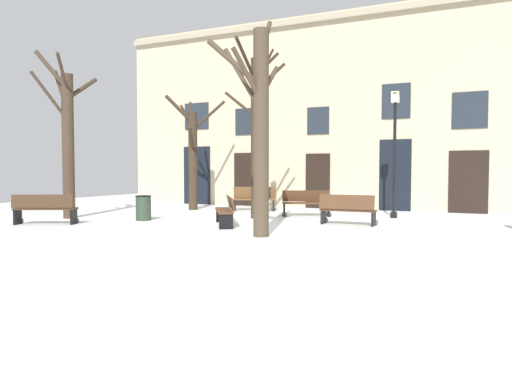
{
  "coord_description": "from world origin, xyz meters",
  "views": [
    {
      "loc": [
        5.77,
        -11.27,
        1.57
      ],
      "look_at": [
        0.0,
        1.51,
        0.93
      ],
      "focal_mm": 32.96,
      "sensor_mm": 36.0,
      "label": 1
    }
  ],
  "objects_px": {
    "streetlamp": "(395,140)",
    "bench_back_to_back_left": "(254,199)",
    "tree_right_of_center": "(67,136)",
    "litter_bin": "(143,208)",
    "tree_near_facade": "(255,127)",
    "bench_far_corner": "(45,209)",
    "tree_center": "(259,124)",
    "tree_foreground": "(193,153)",
    "bench_back_to_back_right": "(348,210)",
    "bench_facing_shops": "(226,210)",
    "bench_near_center_tree": "(306,203)"
  },
  "relations": [
    {
      "from": "tree_near_facade",
      "to": "bench_near_center_tree",
      "type": "xyz_separation_m",
      "value": [
        1.29,
        1.4,
        -2.52
      ]
    },
    {
      "from": "bench_back_to_back_right",
      "to": "bench_back_to_back_left",
      "type": "xyz_separation_m",
      "value": [
        -4.44,
        3.26,
        0.04
      ]
    },
    {
      "from": "bench_far_corner",
      "to": "bench_near_center_tree",
      "type": "relative_size",
      "value": 1.06
    },
    {
      "from": "bench_far_corner",
      "to": "bench_back_to_back_left",
      "type": "bearing_deg",
      "value": -143.75
    },
    {
      "from": "tree_right_of_center",
      "to": "tree_center",
      "type": "bearing_deg",
      "value": -10.04
    },
    {
      "from": "tree_foreground",
      "to": "streetlamp",
      "type": "bearing_deg",
      "value": -0.34
    },
    {
      "from": "litter_bin",
      "to": "bench_near_center_tree",
      "type": "distance_m",
      "value": 5.43
    },
    {
      "from": "tree_foreground",
      "to": "bench_back_to_back_right",
      "type": "height_order",
      "value": "tree_foreground"
    },
    {
      "from": "tree_foreground",
      "to": "tree_near_facade",
      "type": "xyz_separation_m",
      "value": [
        3.68,
        -2.09,
        0.74
      ]
    },
    {
      "from": "bench_back_to_back_left",
      "to": "bench_near_center_tree",
      "type": "bearing_deg",
      "value": -45.66
    },
    {
      "from": "tree_near_facade",
      "to": "bench_facing_shops",
      "type": "height_order",
      "value": "tree_near_facade"
    },
    {
      "from": "bench_back_to_back_left",
      "to": "tree_near_facade",
      "type": "bearing_deg",
      "value": -83.88
    },
    {
      "from": "tree_near_facade",
      "to": "tree_center",
      "type": "distance_m",
      "value": 4.16
    },
    {
      "from": "tree_near_facade",
      "to": "litter_bin",
      "type": "xyz_separation_m",
      "value": [
        -2.95,
        -1.99,
        -2.58
      ]
    },
    {
      "from": "bench_facing_shops",
      "to": "litter_bin",
      "type": "bearing_deg",
      "value": -124.17
    },
    {
      "from": "tree_right_of_center",
      "to": "bench_near_center_tree",
      "type": "bearing_deg",
      "value": 28.73
    },
    {
      "from": "tree_foreground",
      "to": "streetlamp",
      "type": "distance_m",
      "value": 7.8
    },
    {
      "from": "tree_near_facade",
      "to": "tree_foreground",
      "type": "bearing_deg",
      "value": 150.39
    },
    {
      "from": "bench_far_corner",
      "to": "bench_back_to_back_left",
      "type": "height_order",
      "value": "bench_back_to_back_left"
    },
    {
      "from": "bench_facing_shops",
      "to": "bench_near_center_tree",
      "type": "xyz_separation_m",
      "value": [
        1.25,
        3.51,
        0.02
      ]
    },
    {
      "from": "tree_foreground",
      "to": "bench_back_to_back_left",
      "type": "height_order",
      "value": "tree_foreground"
    },
    {
      "from": "tree_foreground",
      "to": "tree_center",
      "type": "distance_m",
      "value": 8.01
    },
    {
      "from": "tree_foreground",
      "to": "bench_back_to_back_right",
      "type": "distance_m",
      "value": 7.59
    },
    {
      "from": "tree_foreground",
      "to": "bench_near_center_tree",
      "type": "bearing_deg",
      "value": -7.96
    },
    {
      "from": "streetlamp",
      "to": "bench_back_to_back_left",
      "type": "distance_m",
      "value": 5.79
    },
    {
      "from": "tree_right_of_center",
      "to": "bench_near_center_tree",
      "type": "relative_size",
      "value": 3.26
    },
    {
      "from": "tree_foreground",
      "to": "bench_facing_shops",
      "type": "relative_size",
      "value": 2.47
    },
    {
      "from": "streetlamp",
      "to": "bench_back_to_back_left",
      "type": "xyz_separation_m",
      "value": [
        -5.36,
        0.63,
        -2.09
      ]
    },
    {
      "from": "streetlamp",
      "to": "bench_back_to_back_left",
      "type": "relative_size",
      "value": 2.47
    },
    {
      "from": "tree_near_facade",
      "to": "bench_far_corner",
      "type": "distance_m",
      "value": 6.83
    },
    {
      "from": "bench_far_corner",
      "to": "bench_facing_shops",
      "type": "bearing_deg",
      "value": 176.18
    },
    {
      "from": "bench_near_center_tree",
      "to": "tree_near_facade",
      "type": "bearing_deg",
      "value": -155.05
    },
    {
      "from": "tree_center",
      "to": "bench_facing_shops",
      "type": "height_order",
      "value": "tree_center"
    },
    {
      "from": "tree_center",
      "to": "bench_back_to_back_right",
      "type": "bearing_deg",
      "value": 66.25
    },
    {
      "from": "tree_center",
      "to": "bench_back_to_back_right",
      "type": "relative_size",
      "value": 3.26
    },
    {
      "from": "tree_center",
      "to": "bench_back_to_back_left",
      "type": "distance_m",
      "value": 7.43
    },
    {
      "from": "streetlamp",
      "to": "litter_bin",
      "type": "xyz_separation_m",
      "value": [
        -7.07,
        -4.03,
        -2.17
      ]
    },
    {
      "from": "bench_facing_shops",
      "to": "tree_center",
      "type": "bearing_deg",
      "value": 15.55
    },
    {
      "from": "tree_near_facade",
      "to": "bench_far_corner",
      "type": "relative_size",
      "value": 3.07
    },
    {
      "from": "tree_right_of_center",
      "to": "litter_bin",
      "type": "xyz_separation_m",
      "value": [
        2.7,
        0.43,
        -2.31
      ]
    },
    {
      "from": "bench_back_to_back_left",
      "to": "bench_far_corner",
      "type": "bearing_deg",
      "value": -137.18
    },
    {
      "from": "tree_foreground",
      "to": "bench_back_to_back_right",
      "type": "bearing_deg",
      "value": -21.28
    },
    {
      "from": "tree_near_facade",
      "to": "bench_facing_shops",
      "type": "bearing_deg",
      "value": -88.78
    },
    {
      "from": "tree_right_of_center",
      "to": "bench_far_corner",
      "type": "bearing_deg",
      "value": -64.57
    },
    {
      "from": "tree_foreground",
      "to": "tree_near_facade",
      "type": "bearing_deg",
      "value": -29.61
    },
    {
      "from": "tree_center",
      "to": "bench_back_to_back_left",
      "type": "xyz_separation_m",
      "value": [
        -3.06,
        6.41,
        -2.18
      ]
    },
    {
      "from": "bench_facing_shops",
      "to": "bench_back_to_back_left",
      "type": "xyz_separation_m",
      "value": [
        -1.3,
        4.79,
        0.03
      ]
    },
    {
      "from": "bench_far_corner",
      "to": "bench_facing_shops",
      "type": "relative_size",
      "value": 0.98
    },
    {
      "from": "tree_right_of_center",
      "to": "streetlamp",
      "type": "height_order",
      "value": "tree_right_of_center"
    },
    {
      "from": "bench_facing_shops",
      "to": "bench_back_to_back_right",
      "type": "height_order",
      "value": "bench_back_to_back_right"
    }
  ]
}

